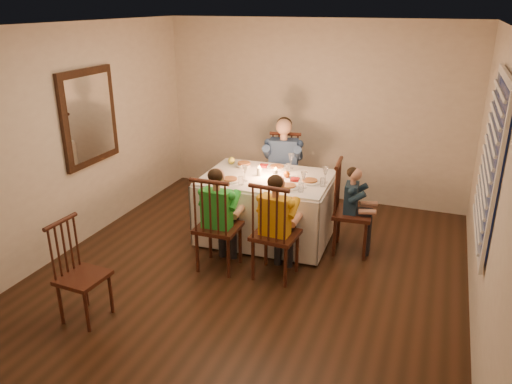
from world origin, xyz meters
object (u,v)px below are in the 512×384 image
at_px(chair_near_left, 220,267).
at_px(adult, 282,212).
at_px(chair_extra, 89,317).
at_px(chair_adult, 282,212).
at_px(child_yellow, 275,275).
at_px(serving_bowl, 244,165).
at_px(dining_table, 267,195).
at_px(chair_end, 350,251).
at_px(child_teal, 350,251).
at_px(child_green, 220,267).
at_px(chair_near_right, 275,275).

relative_size(chair_near_left, adult, 0.82).
distance_m(chair_near_left, chair_extra, 1.52).
relative_size(chair_adult, child_yellow, 0.95).
distance_m(child_yellow, serving_bowl, 1.59).
bearing_deg(dining_table, adult, 92.82).
height_order(chair_adult, chair_end, same).
distance_m(adult, serving_bowl, 1.10).
height_order(child_teal, serving_bowl, serving_bowl).
height_order(chair_adult, child_yellow, child_yellow).
relative_size(dining_table, child_teal, 1.52).
height_order(chair_adult, chair_extra, chair_adult).
xyz_separation_m(dining_table, child_teal, (1.06, 0.01, -0.58)).
height_order(child_green, child_teal, child_green).
xyz_separation_m(chair_end, child_teal, (0.00, 0.00, 0.00)).
xyz_separation_m(adult, child_yellow, (0.47, -1.71, 0.00)).
xyz_separation_m(dining_table, chair_extra, (-1.00, -2.22, -0.58)).
xyz_separation_m(chair_extra, child_teal, (2.06, 2.23, 0.00)).
relative_size(chair_extra, child_green, 0.84).
height_order(chair_adult, child_teal, chair_adult).
distance_m(chair_extra, adult, 3.21).
distance_m(dining_table, chair_extra, 2.51).
relative_size(chair_extra, child_yellow, 0.84).
distance_m(chair_near_left, serving_bowl, 1.42).
bearing_deg(serving_bowl, chair_end, -8.62).
xyz_separation_m(chair_near_right, adult, (-0.47, 1.71, 0.00)).
bearing_deg(child_teal, serving_bowl, 76.84).
height_order(chair_near_right, child_green, child_green).
bearing_deg(chair_near_right, dining_table, -61.10).
bearing_deg(adult, chair_end, -47.40).
distance_m(chair_near_left, chair_near_right, 0.65).
bearing_deg(dining_table, child_green, -106.85).
bearing_deg(chair_adult, serving_bowl, -128.69).
distance_m(chair_extra, child_teal, 3.04).
xyz_separation_m(chair_near_left, chair_end, (1.30, 0.91, 0.00)).
distance_m(child_green, child_yellow, 0.65).
relative_size(chair_near_left, chair_end, 1.00).
xyz_separation_m(chair_near_right, child_teal, (0.66, 0.87, 0.00)).
height_order(child_yellow, child_teal, child_yellow).
height_order(dining_table, child_yellow, dining_table).
relative_size(chair_near_left, serving_bowl, 5.44).
bearing_deg(child_teal, child_yellow, 138.28).
bearing_deg(chair_extra, chair_near_right, -42.71).
height_order(chair_end, chair_extra, chair_end).
bearing_deg(dining_table, chair_adult, 92.82).
bearing_deg(child_green, serving_bowl, -83.67).
relative_size(chair_near_right, child_yellow, 0.95).
relative_size(chair_end, child_teal, 1.06).
distance_m(chair_near_right, adult, 1.77).
distance_m(dining_table, child_teal, 1.21).
bearing_deg(adult, child_yellow, -85.28).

